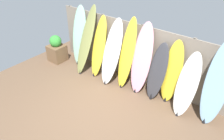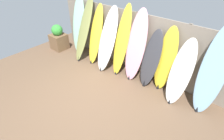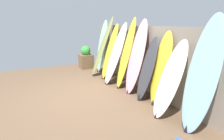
# 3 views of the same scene
# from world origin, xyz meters

# --- Properties ---
(ground) EXTENTS (7.68, 7.68, 0.00)m
(ground) POSITION_xyz_m (0.00, 0.00, 0.00)
(ground) COLOR brown
(fence_back) EXTENTS (6.08, 0.11, 1.80)m
(fence_back) POSITION_xyz_m (-0.00, 2.01, 0.90)
(fence_back) COLOR gray
(fence_back) RESTS_ON ground
(surfboard_seafoam_0) EXTENTS (0.60, 0.51, 2.00)m
(surfboard_seafoam_0) POSITION_xyz_m (-2.18, 1.69, 0.99)
(surfboard_seafoam_0) COLOR #9ED6BC
(surfboard_seafoam_0) RESTS_ON ground
(surfboard_olive_1) EXTENTS (0.56, 0.92, 2.11)m
(surfboard_olive_1) POSITION_xyz_m (-1.67, 1.49, 1.04)
(surfboard_olive_1) COLOR olive
(surfboard_olive_1) RESTS_ON ground
(surfboard_yellow_2) EXTENTS (0.48, 0.70, 1.87)m
(surfboard_yellow_2) POSITION_xyz_m (-1.23, 1.58, 0.93)
(surfboard_yellow_2) COLOR yellow
(surfboard_yellow_2) RESTS_ON ground
(surfboard_white_3) EXTENTS (0.56, 0.77, 1.91)m
(surfboard_white_3) POSITION_xyz_m (-0.67, 1.52, 0.95)
(surfboard_white_3) COLOR white
(surfboard_white_3) RESTS_ON ground
(surfboard_yellow_4) EXTENTS (0.47, 0.60, 2.04)m
(surfboard_yellow_4) POSITION_xyz_m (-0.19, 1.61, 1.01)
(surfboard_yellow_4) COLOR yellow
(surfboard_yellow_4) RESTS_ON ground
(surfboard_pink_5) EXTENTS (0.59, 0.59, 2.00)m
(surfboard_pink_5) POSITION_xyz_m (0.27, 1.65, 0.99)
(surfboard_pink_5) COLOR pink
(surfboard_pink_5) RESTS_ON ground
(surfboard_charcoal_6) EXTENTS (0.54, 0.54, 1.58)m
(surfboard_charcoal_6) POSITION_xyz_m (0.78, 1.64, 0.78)
(surfboard_charcoal_6) COLOR #38383D
(surfboard_charcoal_6) RESTS_ON ground
(surfboard_yellow_7) EXTENTS (0.50, 0.41, 1.72)m
(surfboard_yellow_7) POSITION_xyz_m (1.13, 1.76, 0.85)
(surfboard_yellow_7) COLOR yellow
(surfboard_yellow_7) RESTS_ON ground
(surfboard_white_8) EXTENTS (0.50, 0.69, 1.59)m
(surfboard_white_8) POSITION_xyz_m (1.63, 1.56, 0.78)
(surfboard_white_8) COLOR white
(surfboard_white_8) RESTS_ON ground
(surfboard_skyblue_9) EXTENTS (0.60, 0.60, 2.06)m
(surfboard_skyblue_9) POSITION_xyz_m (2.24, 1.67, 1.02)
(surfboard_skyblue_9) COLOR #8CB7D6
(surfboard_skyblue_9) RESTS_ON ground
(planter_box) EXTENTS (0.55, 0.52, 0.95)m
(planter_box) POSITION_xyz_m (-2.94, 1.27, 0.42)
(planter_box) COLOR brown
(planter_box) RESTS_ON ground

